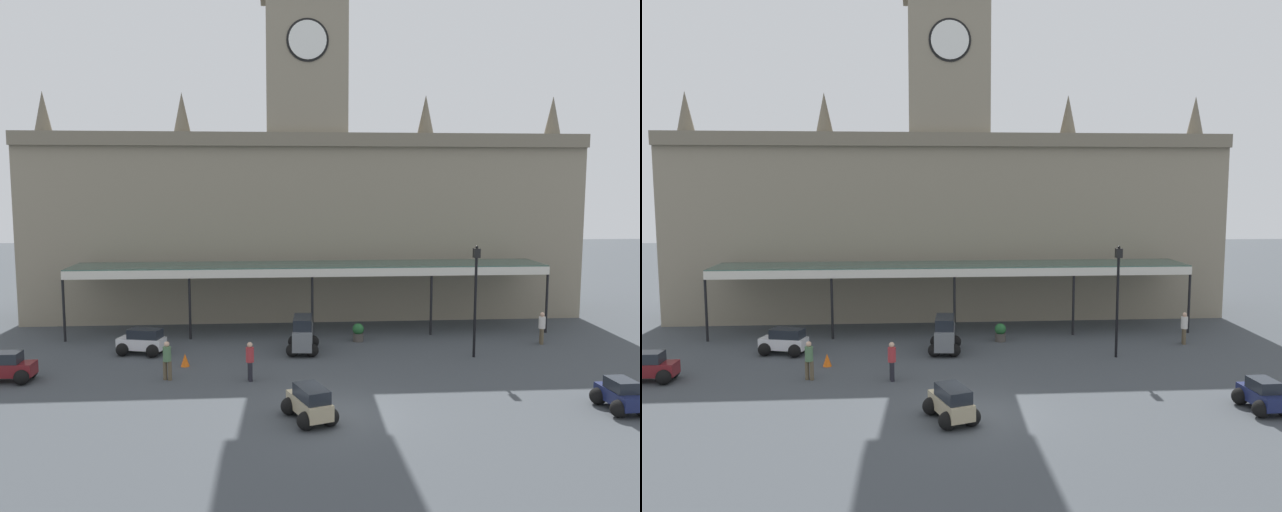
{
  "view_description": "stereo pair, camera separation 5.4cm",
  "coord_description": "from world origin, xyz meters",
  "views": [
    {
      "loc": [
        -2.1,
        -21.56,
        8.23
      ],
      "look_at": [
        0.0,
        6.09,
        5.07
      ],
      "focal_mm": 35.09,
      "sensor_mm": 36.0,
      "label": 1
    },
    {
      "loc": [
        -2.04,
        -21.57,
        8.23
      ],
      "look_at": [
        0.0,
        6.09,
        5.07
      ],
      "focal_mm": 35.09,
      "sensor_mm": 36.0,
      "label": 2
    }
  ],
  "objects": [
    {
      "name": "victorian_lamppost",
      "position": [
        7.49,
        7.08,
        3.31
      ],
      "size": [
        0.3,
        0.3,
        5.38
      ],
      "color": "black",
      "rests_on": "ground"
    },
    {
      "name": "car_maroon_estate",
      "position": [
        -13.32,
        4.83,
        0.56
      ],
      "size": [
        2.26,
        1.56,
        1.27
      ],
      "color": "maroon",
      "rests_on": "ground"
    },
    {
      "name": "pedestrian_near_entrance",
      "position": [
        -3.1,
        4.2,
        0.91
      ],
      "size": [
        0.34,
        0.39,
        1.67
      ],
      "color": "black",
      "rests_on": "ground"
    },
    {
      "name": "ground_plane",
      "position": [
        0.0,
        0.0,
        0.0
      ],
      "size": [
        140.0,
        140.0,
        0.0
      ],
      "primitive_type": "plane",
      "color": "#3F4449"
    },
    {
      "name": "station_building",
      "position": [
        0.0,
        18.0,
        6.72
      ],
      "size": [
        33.8,
        5.77,
        20.79
      ],
      "color": "gray",
      "rests_on": "ground"
    },
    {
      "name": "pedestrian_beside_cars",
      "position": [
        11.8,
        9.26,
        0.91
      ],
      "size": [
        0.34,
        0.38,
        1.67
      ],
      "color": "brown",
      "rests_on": "ground"
    },
    {
      "name": "car_beige_estate",
      "position": [
        -0.86,
        -0.47,
        0.56
      ],
      "size": [
        2.01,
        2.42,
        1.27
      ],
      "color": "tan",
      "rests_on": "ground"
    },
    {
      "name": "car_navy_sedan",
      "position": [
        10.55,
        -0.32,
        0.5
      ],
      "size": [
        1.57,
        2.08,
        1.19
      ],
      "color": "#19214C",
      "rests_on": "ground"
    },
    {
      "name": "planter_by_canopy",
      "position": [
        2.36,
        10.51,
        0.49
      ],
      "size": [
        0.6,
        0.6,
        0.96
      ],
      "color": "#47423D",
      "rests_on": "ground"
    },
    {
      "name": "car_grey_van",
      "position": [
        -0.66,
        8.58,
        0.81
      ],
      "size": [
        1.73,
        2.47,
        1.77
      ],
      "color": "slate",
      "rests_on": "ground"
    },
    {
      "name": "traffic_cone",
      "position": [
        -6.14,
        6.55,
        0.3
      ],
      "size": [
        0.4,
        0.4,
        0.59
      ],
      "primitive_type": "cone",
      "color": "orange",
      "rests_on": "ground"
    },
    {
      "name": "pedestrian_crossing_forecourt",
      "position": [
        -6.6,
        4.58,
        0.91
      ],
      "size": [
        0.38,
        0.34,
        1.67
      ],
      "color": "brown",
      "rests_on": "ground"
    },
    {
      "name": "car_white_estate",
      "position": [
        -8.49,
        8.76,
        0.56
      ],
      "size": [
        2.4,
        1.89,
        1.27
      ],
      "color": "silver",
      "rests_on": "ground"
    },
    {
      "name": "entrance_canopy",
      "position": [
        0.0,
        12.91,
        3.68
      ],
      "size": [
        26.32,
        3.26,
        3.82
      ],
      "color": "#38564C",
      "rests_on": "ground"
    }
  ]
}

